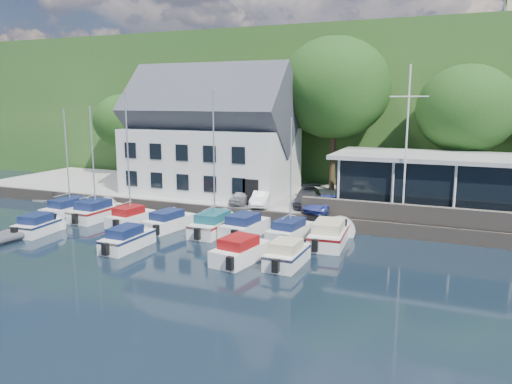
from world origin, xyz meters
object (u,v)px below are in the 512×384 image
flagpole (406,144)px  boat_r1_4 (214,166)px  boat_r1_2 (128,167)px  boat_r2_3 (240,249)px  car_blue (326,203)px  boat_r1_5 (245,224)px  car_white (262,198)px  boat_r1_0 (67,158)px  boat_r1_1 (93,159)px  boat_r1_7 (330,232)px  harbor_building (211,142)px  club_pavilion (426,182)px  boat_r2_0 (39,224)px  car_dgrey (308,197)px  boat_r1_6 (291,176)px  boat_r1_3 (169,220)px  boat_r2_2 (127,237)px  car_silver (242,197)px  boat_r2_4 (287,252)px

flagpole → boat_r1_4: flagpole is taller
boat_r1_2 → boat_r2_3: 12.20m
car_blue → boat_r1_4: bearing=-124.3°
boat_r1_5 → car_white: bearing=104.8°
boat_r1_0 → boat_r2_3: bearing=-12.0°
boat_r1_1 → boat_r1_7: size_ratio=1.38×
harbor_building → club_pavilion: (18.00, -0.50, -2.30)m
harbor_building → boat_r1_1: harbor_building is taller
car_white → boat_r2_0: car_white is taller
car_dgrey → boat_r1_4: size_ratio=0.49×
boat_r1_2 → boat_r1_6: 11.94m
club_pavilion → boat_r2_3: 16.26m
boat_r1_1 → harbor_building: bearing=62.8°
boat_r1_0 → boat_r1_4: boat_r1_4 is taller
boat_r1_3 → boat_r2_3: (7.58, -4.53, 0.05)m
harbor_building → flagpole: size_ratio=1.41×
boat_r1_2 → boat_r2_2: bearing=-48.0°
boat_r1_0 → boat_r1_7: size_ratio=1.35×
car_white → boat_r1_1: (-11.55, -5.20, 3.05)m
car_silver → car_blue: car_blue is taller
boat_r1_4 → boat_r1_6: (5.25, 0.52, -0.44)m
club_pavilion → boat_r1_2: bearing=-155.4°
boat_r2_4 → flagpole: bearing=62.1°
flagpole → boat_r2_2: bearing=-146.3°
boat_r1_3 → boat_r1_7: size_ratio=0.85×
car_dgrey → boat_r2_4: 11.29m
boat_r1_1 → boat_r2_0: size_ratio=1.90×
car_dgrey → boat_r2_3: (-0.45, -11.42, -0.92)m
boat_r1_5 → boat_r2_0: bearing=-152.9°
boat_r1_1 → boat_r2_3: boat_r1_1 is taller
flagpole → boat_r2_0: size_ratio=2.09×
car_blue → flagpole: (5.42, -0.34, 4.49)m
boat_r1_4 → boat_r1_7: boat_r1_4 is taller
boat_r1_4 → boat_r1_6: 5.29m
boat_r1_3 → boat_r2_2: size_ratio=1.05×
boat_r1_4 → boat_r2_2: bearing=-120.6°
club_pavilion → boat_r1_2: size_ratio=1.54×
boat_r1_1 → flagpole: bearing=14.5°
car_silver → boat_r1_7: 9.64m
harbor_building → boat_r1_7: bearing=-33.7°
boat_r1_4 → boat_r1_0: bearing=-178.8°
car_white → car_blue: car_blue is taller
harbor_building → car_white: harbor_building is taller
car_blue → boat_r2_4: size_ratio=0.75×
boat_r1_1 → boat_r2_2: 9.54m
harbor_building → boat_r1_7: size_ratio=2.13×
boat_r1_3 → boat_r1_4: bearing=15.3°
car_dgrey → boat_r2_0: bearing=-154.6°
car_white → boat_r2_2: car_white is taller
car_dgrey → boat_r1_1: boat_r1_1 is taller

